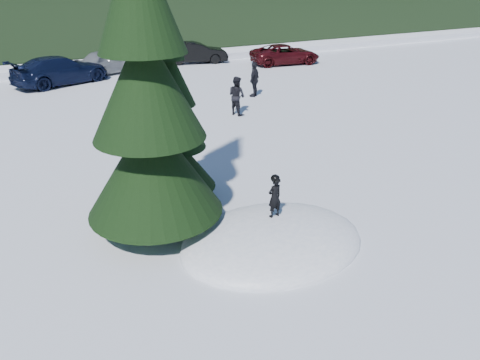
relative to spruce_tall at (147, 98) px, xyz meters
name	(u,v)px	position (x,y,z in m)	size (l,w,h in m)	color
ground	(272,243)	(2.20, -1.80, -3.32)	(200.00, 200.00, 0.00)	white
snow_mound	(272,243)	(2.20, -1.80, -3.32)	(4.48, 3.52, 0.96)	white
spruce_tall	(147,98)	(0.00, 0.00, 0.00)	(3.20, 3.20, 8.60)	#321E10
spruce_short	(172,127)	(1.00, 1.40, -1.22)	(2.20, 2.20, 5.37)	#321E10
child_skier	(275,197)	(2.45, -1.45, -2.33)	(0.37, 0.24, 1.01)	black
adult_0	(237,96)	(6.26, 8.00, -2.48)	(0.81, 0.63, 1.67)	black
adult_1	(254,79)	(8.49, 10.42, -2.47)	(1.00, 0.42, 1.70)	black
car_3	(60,70)	(0.33, 17.73, -2.55)	(2.15, 5.28, 1.53)	black
car_4	(111,61)	(3.50, 19.40, -2.59)	(1.72, 4.27, 1.46)	gray
car_5	(196,53)	(9.37, 20.14, -2.63)	(1.46, 4.18, 1.38)	black
car_6	(285,54)	(14.53, 17.07, -2.68)	(2.14, 4.63, 1.29)	#3A0A0E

